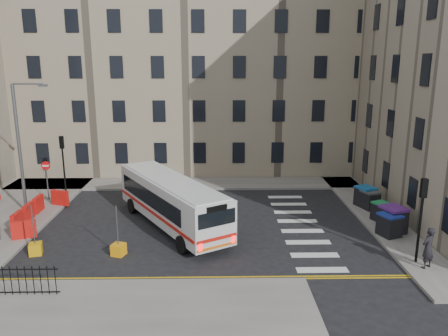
{
  "coord_description": "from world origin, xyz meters",
  "views": [
    {
      "loc": [
        -0.92,
        -24.5,
        9.46
      ],
      "look_at": [
        -0.43,
        1.8,
        3.0
      ],
      "focal_mm": 35.0,
      "sensor_mm": 36.0,
      "label": 1
    }
  ],
  "objects_px": {
    "streetlamp": "(19,147)",
    "bollard_chevron": "(119,250)",
    "wheelie_bin_e": "(365,196)",
    "pedestrian": "(428,248)",
    "bus": "(171,200)",
    "wheelie_bin_a": "(389,225)",
    "wheelie_bin_c": "(381,212)",
    "bollard_yellow": "(36,249)",
    "wheelie_bin_d": "(370,200)",
    "wheelie_bin_b": "(393,219)"
  },
  "relations": [
    {
      "from": "bus",
      "to": "bollard_chevron",
      "type": "xyz_separation_m",
      "value": [
        -2.28,
        -3.9,
        -1.33
      ]
    },
    {
      "from": "bus",
      "to": "bollard_yellow",
      "type": "distance_m",
      "value": 7.58
    },
    {
      "from": "wheelie_bin_c",
      "to": "wheelie_bin_d",
      "type": "xyz_separation_m",
      "value": [
        0.06,
        2.19,
        0.03
      ]
    },
    {
      "from": "wheelie_bin_d",
      "to": "wheelie_bin_e",
      "type": "bearing_deg",
      "value": 85.3
    },
    {
      "from": "bus",
      "to": "wheelie_bin_e",
      "type": "xyz_separation_m",
      "value": [
        12.42,
        3.01,
        -0.81
      ]
    },
    {
      "from": "wheelie_bin_b",
      "to": "wheelie_bin_e",
      "type": "height_order",
      "value": "wheelie_bin_b"
    },
    {
      "from": "streetlamp",
      "to": "pedestrian",
      "type": "bearing_deg",
      "value": -20.5
    },
    {
      "from": "pedestrian",
      "to": "wheelie_bin_d",
      "type": "bearing_deg",
      "value": -122.94
    },
    {
      "from": "wheelie_bin_b",
      "to": "streetlamp",
      "type": "bearing_deg",
      "value": 151.67
    },
    {
      "from": "wheelie_bin_e",
      "to": "pedestrian",
      "type": "relative_size",
      "value": 0.76
    },
    {
      "from": "bollard_chevron",
      "to": "bollard_yellow",
      "type": "bearing_deg",
      "value": 177.82
    },
    {
      "from": "bus",
      "to": "bollard_yellow",
      "type": "xyz_separation_m",
      "value": [
        -6.45,
        -3.74,
        -1.33
      ]
    },
    {
      "from": "streetlamp",
      "to": "bollard_chevron",
      "type": "height_order",
      "value": "streetlamp"
    },
    {
      "from": "wheelie_bin_a",
      "to": "wheelie_bin_c",
      "type": "height_order",
      "value": "wheelie_bin_a"
    },
    {
      "from": "bollard_yellow",
      "to": "pedestrian",
      "type": "bearing_deg",
      "value": -6.36
    },
    {
      "from": "bollard_yellow",
      "to": "bus",
      "type": "bearing_deg",
      "value": 30.1
    },
    {
      "from": "wheelie_bin_b",
      "to": "bollard_chevron",
      "type": "height_order",
      "value": "wheelie_bin_b"
    },
    {
      "from": "wheelie_bin_d",
      "to": "wheelie_bin_b",
      "type": "bearing_deg",
      "value": -109.14
    },
    {
      "from": "bus",
      "to": "wheelie_bin_a",
      "type": "relative_size",
      "value": 7.19
    },
    {
      "from": "bollard_yellow",
      "to": "bollard_chevron",
      "type": "relative_size",
      "value": 1.0
    },
    {
      "from": "streetlamp",
      "to": "wheelie_bin_e",
      "type": "xyz_separation_m",
      "value": [
        21.88,
        0.7,
        -3.52
      ]
    },
    {
      "from": "wheelie_bin_b",
      "to": "bus",
      "type": "bearing_deg",
      "value": 154.79
    },
    {
      "from": "streetlamp",
      "to": "wheelie_bin_c",
      "type": "relative_size",
      "value": 6.3
    },
    {
      "from": "bollard_chevron",
      "to": "wheelie_bin_a",
      "type": "bearing_deg",
      "value": 7.53
    },
    {
      "from": "pedestrian",
      "to": "bus",
      "type": "bearing_deg",
      "value": -56.73
    },
    {
      "from": "streetlamp",
      "to": "bollard_chevron",
      "type": "relative_size",
      "value": 13.57
    },
    {
      "from": "streetlamp",
      "to": "bus",
      "type": "bearing_deg",
      "value": -13.73
    },
    {
      "from": "wheelie_bin_c",
      "to": "wheelie_bin_e",
      "type": "xyz_separation_m",
      "value": [
        -0.07,
        2.72,
        0.09
      ]
    },
    {
      "from": "bus",
      "to": "wheelie_bin_d",
      "type": "bearing_deg",
      "value": -19.56
    },
    {
      "from": "wheelie_bin_e",
      "to": "streetlamp",
      "type": "bearing_deg",
      "value": 159.69
    },
    {
      "from": "wheelie_bin_d",
      "to": "pedestrian",
      "type": "height_order",
      "value": "pedestrian"
    },
    {
      "from": "bollard_yellow",
      "to": "wheelie_bin_d",
      "type": "bearing_deg",
      "value": 18.14
    },
    {
      "from": "wheelie_bin_a",
      "to": "bollard_yellow",
      "type": "distance_m",
      "value": 18.61
    },
    {
      "from": "bus",
      "to": "bollard_chevron",
      "type": "relative_size",
      "value": 16.78
    },
    {
      "from": "wheelie_bin_a",
      "to": "bollard_yellow",
      "type": "relative_size",
      "value": 2.33
    },
    {
      "from": "wheelie_bin_d",
      "to": "pedestrian",
      "type": "xyz_separation_m",
      "value": [
        -0.22,
        -8.32,
        0.39
      ]
    },
    {
      "from": "wheelie_bin_c",
      "to": "bollard_yellow",
      "type": "distance_m",
      "value": 19.38
    },
    {
      "from": "wheelie_bin_e",
      "to": "bollard_chevron",
      "type": "bearing_deg",
      "value": -176.96
    },
    {
      "from": "streetlamp",
      "to": "wheelie_bin_a",
      "type": "distance_m",
      "value": 22.24
    },
    {
      "from": "streetlamp",
      "to": "bus",
      "type": "relative_size",
      "value": 0.81
    },
    {
      "from": "bus",
      "to": "bollard_yellow",
      "type": "relative_size",
      "value": 16.78
    },
    {
      "from": "bollard_yellow",
      "to": "bollard_chevron",
      "type": "xyz_separation_m",
      "value": [
        4.18,
        -0.16,
        0.0
      ]
    },
    {
      "from": "wheelie_bin_c",
      "to": "wheelie_bin_d",
      "type": "distance_m",
      "value": 2.2
    },
    {
      "from": "bus",
      "to": "wheelie_bin_c",
      "type": "relative_size",
      "value": 7.8
    },
    {
      "from": "bollard_chevron",
      "to": "wheelie_bin_b",
      "type": "bearing_deg",
      "value": 9.46
    },
    {
      "from": "wheelie_bin_e",
      "to": "bollard_chevron",
      "type": "xyz_separation_m",
      "value": [
        -14.7,
        -6.91,
        -0.51
      ]
    },
    {
      "from": "bus",
      "to": "pedestrian",
      "type": "relative_size",
      "value": 5.1
    },
    {
      "from": "wheelie_bin_b",
      "to": "wheelie_bin_e",
      "type": "bearing_deg",
      "value": 72.09
    },
    {
      "from": "wheelie_bin_e",
      "to": "wheelie_bin_a",
      "type": "bearing_deg",
      "value": -116.23
    },
    {
      "from": "wheelie_bin_a",
      "to": "wheelie_bin_b",
      "type": "height_order",
      "value": "wheelie_bin_b"
    }
  ]
}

